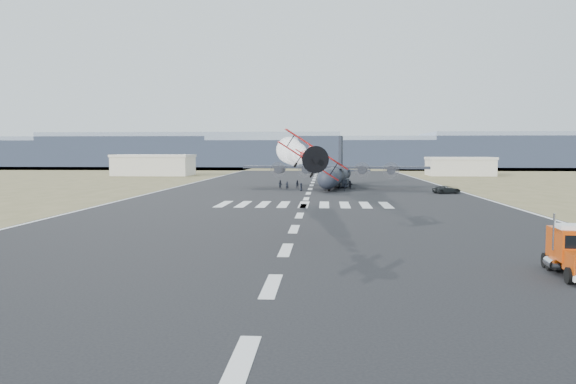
# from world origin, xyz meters

# --- Properties ---
(ground) EXTENTS (500.00, 500.00, 0.00)m
(ground) POSITION_xyz_m (0.00, 0.00, 0.00)
(ground) COLOR black
(ground) RESTS_ON ground
(scrub_far) EXTENTS (500.00, 80.00, 0.00)m
(scrub_far) POSITION_xyz_m (0.00, 230.00, 0.00)
(scrub_far) COLOR brown
(scrub_far) RESTS_ON ground
(runway_markings) EXTENTS (60.00, 260.00, 0.01)m
(runway_markings) POSITION_xyz_m (0.00, 60.00, 0.01)
(runway_markings) COLOR silver
(runway_markings) RESTS_ON ground
(ridge_seg_b) EXTENTS (150.00, 50.00, 15.00)m
(ridge_seg_b) POSITION_xyz_m (-130.00, 260.00, 7.50)
(ridge_seg_b) COLOR gray
(ridge_seg_b) RESTS_ON ground
(ridge_seg_c) EXTENTS (150.00, 50.00, 17.00)m
(ridge_seg_c) POSITION_xyz_m (-65.00, 260.00, 8.50)
(ridge_seg_c) COLOR gray
(ridge_seg_c) RESTS_ON ground
(ridge_seg_d) EXTENTS (150.00, 50.00, 13.00)m
(ridge_seg_d) POSITION_xyz_m (0.00, 260.00, 6.50)
(ridge_seg_d) COLOR gray
(ridge_seg_d) RESTS_ON ground
(ridge_seg_e) EXTENTS (150.00, 50.00, 15.00)m
(ridge_seg_e) POSITION_xyz_m (65.00, 260.00, 7.50)
(ridge_seg_e) COLOR gray
(ridge_seg_e) RESTS_ON ground
(hangar_left) EXTENTS (24.50, 14.50, 6.70)m
(hangar_left) POSITION_xyz_m (-52.00, 145.00, 3.41)
(hangar_left) COLOR beige
(hangar_left) RESTS_ON ground
(hangar_right) EXTENTS (20.50, 12.50, 5.90)m
(hangar_right) POSITION_xyz_m (46.00, 150.00, 3.01)
(hangar_right) COLOR beige
(hangar_right) RESTS_ON ground
(semi_truck) EXTENTS (2.98, 7.45, 3.30)m
(semi_truck) POSITION_xyz_m (18.95, 3.91, 1.62)
(semi_truck) COLOR black
(semi_truck) RESTS_ON ground
(aerobatic_biplane) EXTENTS (5.74, 6.01, 4.90)m
(aerobatic_biplane) POSITION_xyz_m (1.74, 18.37, 7.41)
(aerobatic_biplane) COLOR red
(smoke_trail) EXTENTS (6.33, 38.25, 4.18)m
(smoke_trail) POSITION_xyz_m (-1.61, 49.42, 7.70)
(smoke_trail) COLOR white
(transport_aircraft) EXTENTS (39.52, 32.44, 11.40)m
(transport_aircraft) POSITION_xyz_m (5.35, 89.02, 2.94)
(transport_aircraft) COLOR black
(transport_aircraft) RESTS_ON ground
(support_vehicle) EXTENTS (5.66, 3.89, 1.44)m
(support_vehicle) POSITION_xyz_m (25.73, 73.46, 0.72)
(support_vehicle) COLOR black
(support_vehicle) RESTS_ON ground
(crew_a) EXTENTS (0.72, 0.68, 1.57)m
(crew_a) POSITION_xyz_m (6.07, 82.45, 0.79)
(crew_a) COLOR black
(crew_a) RESTS_ON ground
(crew_b) EXTENTS (0.89, 0.62, 1.72)m
(crew_b) POSITION_xyz_m (-2.68, 85.01, 0.86)
(crew_b) COLOR black
(crew_b) RESTS_ON ground
(crew_c) EXTENTS (0.65, 1.11, 1.61)m
(crew_c) POSITION_xyz_m (6.98, 78.90, 0.81)
(crew_c) COLOR black
(crew_c) RESTS_ON ground
(crew_d) EXTENTS (1.22, 0.93, 1.87)m
(crew_d) POSITION_xyz_m (3.01, 80.82, 0.93)
(crew_d) COLOR black
(crew_d) RESTS_ON ground
(crew_e) EXTENTS (0.67, 0.87, 1.58)m
(crew_e) POSITION_xyz_m (-1.62, 78.15, 0.79)
(crew_e) COLOR black
(crew_e) RESTS_ON ground
(crew_f) EXTENTS (1.71, 1.41, 1.83)m
(crew_f) POSITION_xyz_m (8.20, 83.73, 0.92)
(crew_f) COLOR black
(crew_f) RESTS_ON ground
(crew_g) EXTENTS (0.70, 0.61, 1.72)m
(crew_g) POSITION_xyz_m (-4.64, 81.16, 0.86)
(crew_g) COLOR black
(crew_g) RESTS_ON ground
(crew_h) EXTENTS (1.01, 0.92, 1.76)m
(crew_h) POSITION_xyz_m (-6.29, 84.46, 0.88)
(crew_h) COLOR black
(crew_h) RESTS_ON ground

